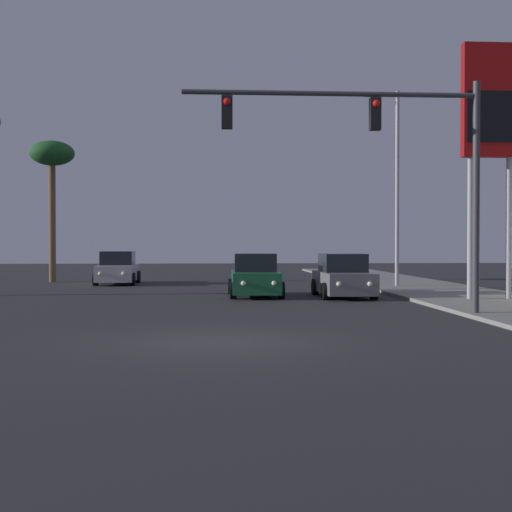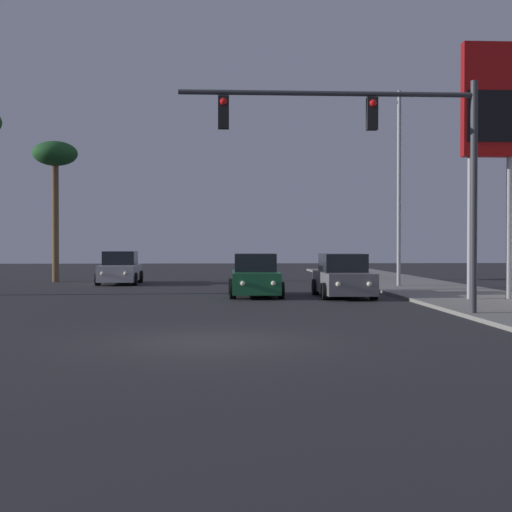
{
  "view_description": "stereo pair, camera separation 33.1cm",
  "coord_description": "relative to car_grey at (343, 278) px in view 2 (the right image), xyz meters",
  "views": [
    {
      "loc": [
        -0.15,
        -15.0,
        2.06
      ],
      "look_at": [
        1.62,
        12.47,
        1.59
      ],
      "focal_mm": 50.0,
      "sensor_mm": 36.0,
      "label": 1
    },
    {
      "loc": [
        0.18,
        -15.02,
        2.06
      ],
      "look_at": [
        1.62,
        12.47,
        1.59
      ],
      "focal_mm": 50.0,
      "sensor_mm": 36.0,
      "label": 2
    }
  ],
  "objects": [
    {
      "name": "ground_plane",
      "position": [
        -4.97,
        -12.17,
        -0.76
      ],
      "size": [
        120.0,
        120.0,
        0.0
      ],
      "primitive_type": "plane",
      "color": "#28282B"
    },
    {
      "name": "sidewalk_right",
      "position": [
        4.53,
        -2.17,
        -0.7
      ],
      "size": [
        5.0,
        60.0,
        0.12
      ],
      "color": "gray",
      "rests_on": "ground"
    },
    {
      "name": "car_grey",
      "position": [
        0.0,
        0.0,
        0.0
      ],
      "size": [
        2.04,
        4.32,
        1.68
      ],
      "rotation": [
        0.0,
        0.0,
        3.15
      ],
      "color": "slate",
      "rests_on": "ground"
    },
    {
      "name": "car_silver",
      "position": [
        -9.85,
        9.61,
        0.0
      ],
      "size": [
        2.04,
        4.32,
        1.68
      ],
      "rotation": [
        0.0,
        0.0,
        3.15
      ],
      "color": "#B7B7BC",
      "rests_on": "ground"
    },
    {
      "name": "car_green",
      "position": [
        -3.36,
        0.72,
        0.0
      ],
      "size": [
        2.04,
        4.33,
        1.68
      ],
      "rotation": [
        0.0,
        0.0,
        3.12
      ],
      "color": "#195933",
      "rests_on": "ground"
    },
    {
      "name": "traffic_light_mast",
      "position": [
        -0.1,
        -7.58,
        4.02
      ],
      "size": [
        8.34,
        0.36,
        6.5
      ],
      "color": "#38383D",
      "rests_on": "sidewalk_right"
    },
    {
      "name": "street_lamp",
      "position": [
        3.41,
        5.37,
        4.36
      ],
      "size": [
        1.74,
        0.24,
        9.0
      ],
      "color": "#99999E",
      "rests_on": "sidewalk_right"
    },
    {
      "name": "gas_station_sign",
      "position": [
        4.74,
        -2.58,
        5.86
      ],
      "size": [
        2.0,
        0.42,
        9.0
      ],
      "color": "#99999E",
      "rests_on": "sidewalk_right"
    },
    {
      "name": "palm_tree_mid",
      "position": [
        -13.61,
        11.83,
        5.81
      ],
      "size": [
        2.4,
        2.4,
        7.6
      ],
      "color": "brown",
      "rests_on": "ground"
    }
  ]
}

